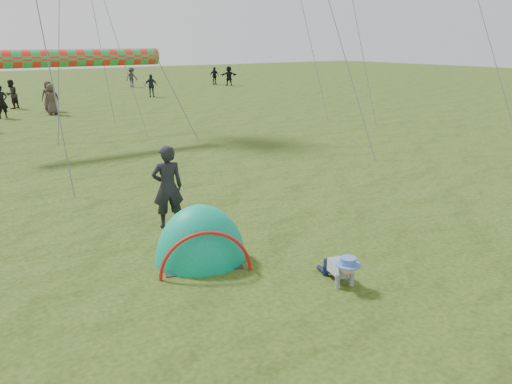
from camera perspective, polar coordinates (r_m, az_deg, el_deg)
ground at (r=8.77m, az=6.98°, el=-10.06°), size 140.00×140.00×0.00m
crawling_toddler at (r=8.63m, az=9.70°, el=-8.52°), size 0.70×0.86×0.57m
popup_tent at (r=9.50m, az=-6.31°, el=-7.81°), size 2.07×1.89×2.19m
standing_adult at (r=10.97m, az=-10.06°, el=0.56°), size 0.76×0.59×1.83m
crowd_person_0 at (r=29.73m, az=-27.07°, el=9.15°), size 0.68×0.50×1.72m
crowd_person_2 at (r=37.76m, az=-11.91°, el=11.81°), size 1.02×0.64×1.62m
crowd_person_4 at (r=31.68m, az=-22.57°, el=10.08°), size 0.87×0.58×1.73m
crowd_person_5 at (r=46.60m, az=-3.12°, el=13.12°), size 1.69×1.02×1.74m
crowd_person_7 at (r=33.78m, az=-26.18°, el=9.99°), size 1.06×1.05×1.72m
crowd_person_8 at (r=47.74m, az=-4.78°, el=13.10°), size 0.94×0.41×1.60m
crowd_person_10 at (r=30.11m, az=-22.30°, el=9.78°), size 0.87×0.61×1.70m
crowd_person_15 at (r=46.15m, az=-14.03°, el=12.61°), size 1.19×0.79×1.72m
rainbow_tube_kite at (r=20.14m, az=-20.02°, el=14.21°), size 6.46×0.64×0.64m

